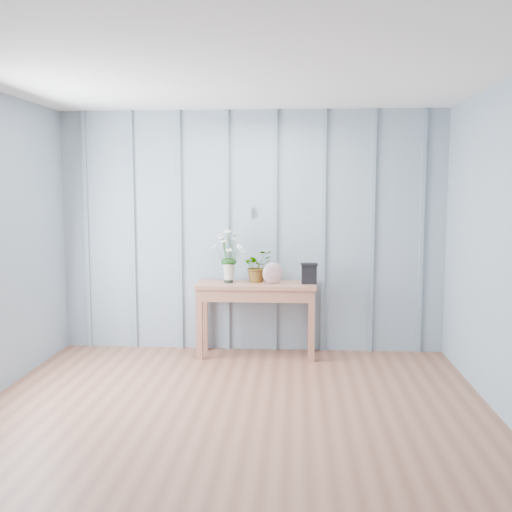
# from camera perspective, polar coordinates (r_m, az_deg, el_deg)

# --- Properties ---
(ground) EXTENTS (4.50, 4.50, 0.00)m
(ground) POSITION_cam_1_polar(r_m,az_deg,el_deg) (4.33, -2.78, -16.65)
(ground) COLOR brown
(ground) RESTS_ON ground
(room_shell) EXTENTS (4.00, 4.50, 2.50)m
(room_shell) POSITION_cam_1_polar(r_m,az_deg,el_deg) (4.90, -1.66, 9.81)
(room_shell) COLOR #8C9FAE
(room_shell) RESTS_ON ground
(sideboard) EXTENTS (1.20, 0.45, 0.75)m
(sideboard) POSITION_cam_1_polar(r_m,az_deg,el_deg) (6.06, 0.03, -3.66)
(sideboard) COLOR #9B6149
(sideboard) RESTS_ON ground
(daisy_vase) EXTENTS (0.39, 0.29, 0.55)m
(daisy_vase) POSITION_cam_1_polar(r_m,az_deg,el_deg) (6.03, -2.63, 0.68)
(daisy_vase) COLOR black
(daisy_vase) RESTS_ON sideboard
(spider_plant) EXTENTS (0.38, 0.38, 0.32)m
(spider_plant) POSITION_cam_1_polar(r_m,az_deg,el_deg) (6.10, 0.11, -0.96)
(spider_plant) COLOR #0F3611
(spider_plant) RESTS_ON sideboard
(felt_disc_vessel) EXTENTS (0.22, 0.15, 0.22)m
(felt_disc_vessel) POSITION_cam_1_polar(r_m,az_deg,el_deg) (5.97, 1.61, -1.65)
(felt_disc_vessel) COLOR #9A516D
(felt_disc_vessel) RESTS_ON sideboard
(carved_box) EXTENTS (0.17, 0.14, 0.21)m
(carved_box) POSITION_cam_1_polar(r_m,az_deg,el_deg) (6.01, 5.08, -1.65)
(carved_box) COLOR black
(carved_box) RESTS_ON sideboard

